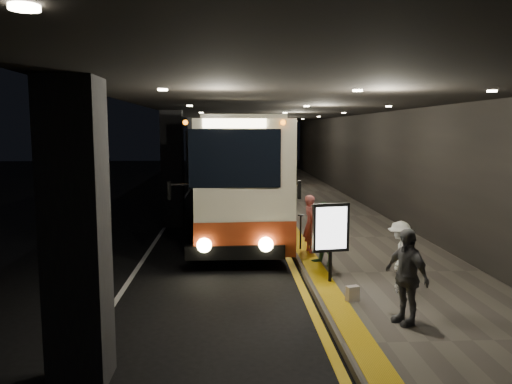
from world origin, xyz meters
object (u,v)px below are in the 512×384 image
object	(u,v)px
passenger_waiting_grey	(406,276)
bag_plain	(353,294)
bag_polka	(404,284)
coach_third	(235,149)
coach_main	(233,177)
info_sign	(331,229)
coach_second	(233,162)
passenger_boarding	(311,224)
passenger_waiting_white	(400,254)
stanchion_post	(301,232)
passenger_waiting_green	(324,234)

from	to	relation	value
passenger_waiting_grey	bag_plain	distance (m)	1.55
bag_polka	coach_third	bearing A→B (deg)	95.02
coach_main	info_sign	distance (m)	7.79
passenger_waiting_grey	coach_second	bearing A→B (deg)	164.28
coach_main	coach_third	size ratio (longest dim) A/B	1.03
passenger_boarding	bag_polka	bearing A→B (deg)	-168.11
coach_main	passenger_waiting_white	bearing A→B (deg)	-67.18
coach_third	passenger_waiting_grey	distance (m)	39.55
passenger_waiting_grey	passenger_waiting_white	bearing A→B (deg)	140.19
coach_third	passenger_waiting_white	xyz separation A→B (m)	(3.36, -37.31, -0.96)
coach_third	stanchion_post	world-z (taller)	coach_third
coach_main	passenger_waiting_green	distance (m)	6.49
coach_third	passenger_boarding	bearing A→B (deg)	-90.53
bag_polka	bag_plain	world-z (taller)	bag_polka
passenger_waiting_green	bag_plain	xyz separation A→B (m)	(0.07, -2.81, -0.66)
passenger_waiting_white	bag_plain	size ratio (longest dim) A/B	4.60
coach_main	passenger_boarding	xyz separation A→B (m)	(2.19, -4.60, -0.92)
passenger_waiting_white	bag_plain	bearing A→B (deg)	-29.98
passenger_waiting_white	stanchion_post	world-z (taller)	passenger_waiting_white
passenger_waiting_white	stanchion_post	distance (m)	4.02
coach_main	bag_polka	size ratio (longest dim) A/B	33.29
bag_polka	stanchion_post	bearing A→B (deg)	112.51
coach_main	bag_plain	world-z (taller)	coach_main
passenger_waiting_green	passenger_waiting_white	world-z (taller)	passenger_waiting_green
coach_third	stanchion_post	xyz separation A→B (m)	(1.63, -33.68, -1.20)
coach_second	info_sign	bearing A→B (deg)	-82.14
passenger_waiting_green	info_sign	xyz separation A→B (m)	(-0.13, -1.46, 0.42)
coach_third	stanchion_post	distance (m)	33.74
passenger_boarding	info_sign	xyz separation A→B (m)	(0.01, -2.85, 0.42)
passenger_waiting_green	bag_polka	bearing A→B (deg)	-4.60
stanchion_post	coach_second	bearing A→B (deg)	96.74
bag_plain	stanchion_post	world-z (taller)	stanchion_post
passenger_waiting_white	bag_polka	world-z (taller)	passenger_waiting_white
coach_third	passenger_waiting_grey	size ratio (longest dim) A/B	7.03
passenger_boarding	coach_main	bearing A→B (deg)	15.91
passenger_waiting_green	passenger_waiting_white	xyz separation A→B (m)	(1.37, -1.86, -0.08)
coach_third	bag_polka	bearing A→B (deg)	-88.64
coach_second	bag_plain	bearing A→B (deg)	-82.01
coach_second	passenger_waiting_grey	bearing A→B (deg)	-80.60
passenger_waiting_white	passenger_waiting_grey	world-z (taller)	passenger_waiting_grey
coach_main	coach_second	distance (m)	11.73
stanchion_post	passenger_waiting_grey	bearing A→B (deg)	-79.05
passenger_waiting_green	stanchion_post	size ratio (longest dim) A/B	1.62
passenger_boarding	bag_plain	distance (m)	4.26
bag_polka	stanchion_post	world-z (taller)	stanchion_post
coach_main	bag_plain	size ratio (longest dim) A/B	39.41
passenger_waiting_grey	info_sign	distance (m)	2.71
coach_second	coach_main	bearing A→B (deg)	-88.81
coach_third	bag_plain	xyz separation A→B (m)	(2.06, -38.26, -1.55)
passenger_waiting_white	passenger_waiting_grey	xyz separation A→B (m)	(-0.62, -2.14, 0.14)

